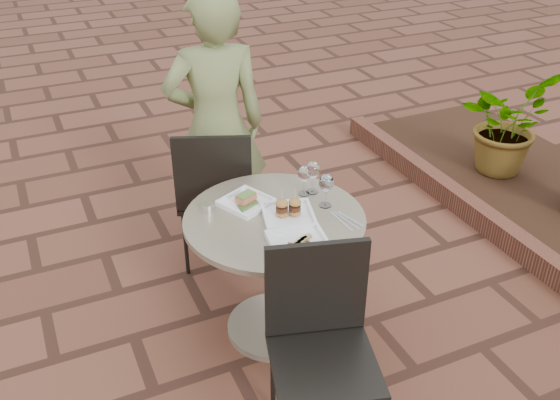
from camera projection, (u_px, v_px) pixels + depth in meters
name	position (u px, v px, depth m)	size (l,w,h in m)	color
ground	(275.00, 296.00, 3.67)	(60.00, 60.00, 0.00)	brown
cafe_table	(275.00, 258.00, 3.19)	(0.90, 0.90, 0.73)	gray
chair_far	(215.00, 188.00, 3.67)	(0.57, 0.57, 0.93)	black
chair_near	(320.00, 332.00, 2.62)	(0.54, 0.54, 0.93)	black
diner	(216.00, 128.00, 3.71)	(0.61, 0.40, 1.67)	olive
plate_salmon	(246.00, 202.00, 3.15)	(0.30, 0.30, 0.06)	white
plate_sliders	(288.00, 212.00, 3.04)	(0.30, 0.30, 0.16)	white
plate_tuna	(299.00, 244.00, 2.83)	(0.30, 0.30, 0.03)	white
wine_glass_right	(326.00, 184.00, 3.09)	(0.08, 0.08, 0.18)	white
wine_glass_mid	(304.00, 175.00, 3.19)	(0.07, 0.07, 0.16)	white
wine_glass_far	(313.00, 171.00, 3.21)	(0.08, 0.08, 0.18)	white
steel_ramekin	(208.00, 207.00, 3.10)	(0.06, 0.06, 0.04)	silver
cutlery_set	(346.00, 220.00, 3.03)	(0.09, 0.20, 0.00)	silver
planter_curb	(463.00, 203.00, 4.43)	(0.12, 3.00, 0.15)	brown
mulch_bed	(537.00, 189.00, 4.70)	(1.30, 3.00, 0.06)	black
potted_plant_a	(505.00, 123.00, 4.73)	(0.70, 0.60, 0.77)	#33662D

